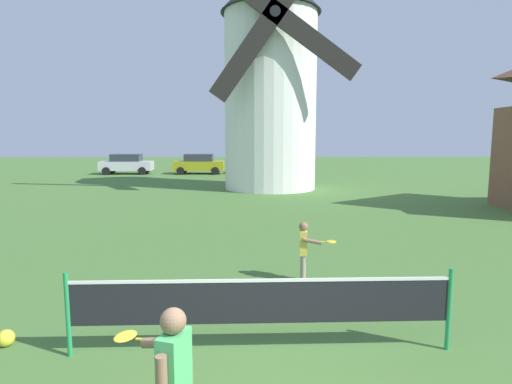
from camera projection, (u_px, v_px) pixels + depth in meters
windmill at (270, 74)px, 22.29m from camera, size 8.27×5.68×12.71m
tennis_net at (261, 302)px, 5.30m from camera, size 4.95×0.06×1.10m
player_near at (173, 380)px, 3.39m from camera, size 0.75×0.74×1.41m
player_far at (305, 248)px, 8.00m from camera, size 0.69×0.54×1.17m
stray_ball at (6, 338)px, 5.54m from camera, size 0.22×0.22×0.22m
parked_car_silver at (127, 164)px, 32.51m from camera, size 4.01×1.98×1.56m
parked_car_mustard at (199, 164)px, 32.63m from camera, size 3.94×1.95×1.56m
parked_car_cream at (260, 163)px, 33.39m from camera, size 3.98×1.97×1.56m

